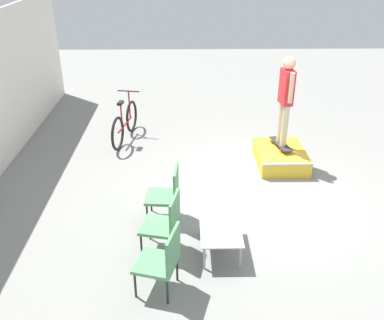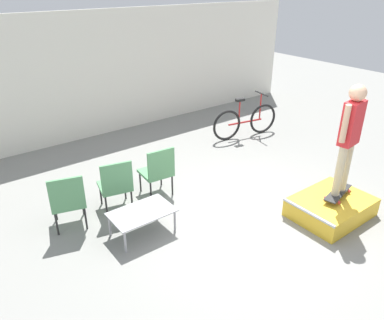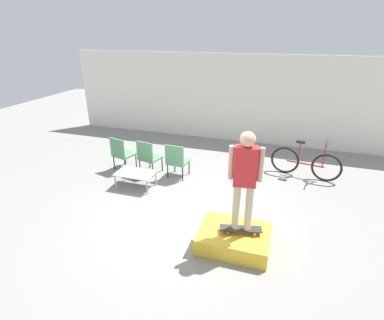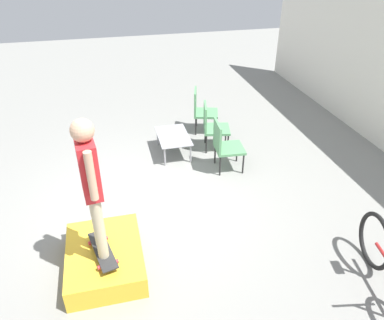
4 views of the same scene
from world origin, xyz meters
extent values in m
plane|color=gray|center=(0.00, 0.00, 0.00)|extent=(24.00, 24.00, 0.00)
cube|color=gold|center=(1.20, -0.69, 0.16)|extent=(1.30, 0.99, 0.32)
cylinder|color=#B7B7BC|center=(0.55, -0.69, 0.32)|extent=(0.05, 0.99, 0.05)
cube|color=#2D2D2D|center=(1.32, -0.70, 0.41)|extent=(0.78, 0.37, 0.02)
cylinder|color=red|center=(1.52, -0.53, 0.37)|extent=(0.06, 0.04, 0.05)
cylinder|color=red|center=(1.57, -0.76, 0.37)|extent=(0.06, 0.04, 0.05)
cylinder|color=red|center=(1.06, -0.64, 0.37)|extent=(0.06, 0.04, 0.05)
cylinder|color=red|center=(1.12, -0.87, 0.37)|extent=(0.06, 0.04, 0.05)
cylinder|color=#C6B793|center=(1.21, -0.71, 0.86)|extent=(0.13, 0.13, 0.88)
cylinder|color=#C6B793|center=(1.43, -0.69, 0.86)|extent=(0.13, 0.13, 0.88)
cube|color=red|center=(1.32, -0.70, 1.65)|extent=(0.40, 0.25, 0.69)
cylinder|color=#D8A884|center=(1.08, -0.73, 1.70)|extent=(0.09, 0.09, 0.59)
cylinder|color=#D8A884|center=(1.56, -0.67, 1.70)|extent=(0.09, 0.09, 0.59)
sphere|color=#D8A884|center=(1.32, -0.70, 2.12)|extent=(0.26, 0.26, 0.26)
cube|color=#9E9EA3|center=(-1.59, 0.79, 0.39)|extent=(0.98, 0.61, 0.02)
cylinder|color=#9E9EA3|center=(-2.03, 0.54, 0.19)|extent=(0.04, 0.04, 0.38)
cylinder|color=#9E9EA3|center=(-1.15, 0.54, 0.19)|extent=(0.04, 0.04, 0.38)
cylinder|color=#9E9EA3|center=(-2.03, 1.05, 0.19)|extent=(0.04, 0.04, 0.38)
cylinder|color=#9E9EA3|center=(-1.15, 1.05, 0.19)|extent=(0.04, 0.04, 0.38)
cylinder|color=black|center=(-2.14, 1.86, 0.20)|extent=(0.03, 0.03, 0.41)
cylinder|color=black|center=(-2.56, 1.98, 0.20)|extent=(0.03, 0.03, 0.41)
cylinder|color=black|center=(-2.26, 1.43, 0.20)|extent=(0.03, 0.03, 0.41)
cylinder|color=black|center=(-2.68, 1.55, 0.20)|extent=(0.03, 0.03, 0.41)
cube|color=#569360|center=(-2.41, 1.70, 0.43)|extent=(0.64, 0.64, 0.05)
cube|color=#569360|center=(-2.48, 1.47, 0.72)|extent=(0.51, 0.18, 0.52)
cylinder|color=black|center=(-1.33, 1.87, 0.20)|extent=(0.03, 0.03, 0.41)
cylinder|color=black|center=(-1.76, 1.97, 0.20)|extent=(0.03, 0.03, 0.41)
cylinder|color=black|center=(-1.42, 1.44, 0.20)|extent=(0.03, 0.03, 0.41)
cylinder|color=black|center=(-1.85, 1.54, 0.20)|extent=(0.03, 0.03, 0.41)
cube|color=#569360|center=(-1.59, 1.70, 0.43)|extent=(0.62, 0.62, 0.05)
cube|color=#569360|center=(-1.64, 1.47, 0.72)|extent=(0.52, 0.15, 0.52)
cylinder|color=black|center=(-0.53, 1.91, 0.20)|extent=(0.03, 0.03, 0.41)
cylinder|color=black|center=(-0.97, 1.94, 0.20)|extent=(0.03, 0.03, 0.41)
cylinder|color=black|center=(-0.57, 1.47, 0.20)|extent=(0.03, 0.03, 0.41)
cylinder|color=black|center=(-1.01, 1.50, 0.20)|extent=(0.03, 0.03, 0.41)
cube|color=#569360|center=(-0.77, 1.70, 0.43)|extent=(0.56, 0.56, 0.05)
cube|color=#569360|center=(-0.79, 1.46, 0.72)|extent=(0.52, 0.08, 0.52)
torus|color=black|center=(1.97, 2.81, 0.38)|extent=(0.77, 0.20, 0.77)
camera|label=1|loc=(-6.79, 1.31, 4.20)|focal=40.00mm
camera|label=2|loc=(-3.87, -3.53, 3.67)|focal=35.00mm
camera|label=3|loc=(1.85, -5.20, 3.71)|focal=28.00mm
camera|label=4|loc=(4.97, -0.41, 3.88)|focal=35.00mm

